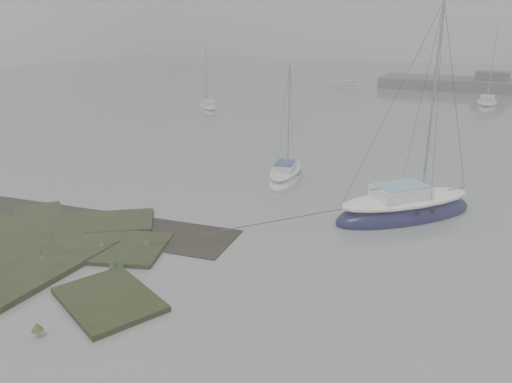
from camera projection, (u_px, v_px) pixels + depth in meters
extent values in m
plane|color=slate|center=(350.00, 128.00, 42.19)|extent=(160.00, 160.00, 0.00)
cube|color=#424247|center=(492.00, 81.00, 64.15)|extent=(4.00, 3.00, 2.20)
ellipsoid|color=#121137|center=(404.00, 214.00, 22.93)|extent=(6.60, 6.81, 1.73)
ellipsoid|color=white|center=(406.00, 200.00, 22.71)|extent=(5.63, 5.82, 0.49)
cube|color=white|center=(401.00, 192.00, 22.46)|extent=(2.79, 2.83, 0.51)
cube|color=#7AB2CB|center=(401.00, 186.00, 22.37)|extent=(2.58, 2.61, 0.08)
cylinder|color=#939399|center=(433.00, 101.00, 21.60)|extent=(0.11, 0.11, 8.16)
cylinder|color=#939399|center=(398.00, 186.00, 22.30)|extent=(2.02, 2.15, 0.09)
ellipsoid|color=silver|center=(285.00, 178.00, 28.32)|extent=(2.47, 5.10, 1.19)
ellipsoid|color=silver|center=(285.00, 170.00, 28.16)|extent=(2.04, 4.42, 0.34)
cube|color=silver|center=(285.00, 166.00, 27.88)|extent=(1.33, 1.84, 0.35)
cube|color=navy|center=(285.00, 163.00, 27.82)|extent=(1.24, 1.69, 0.06)
cylinder|color=#939399|center=(289.00, 115.00, 27.76)|extent=(0.08, 0.08, 5.58)
cylinder|color=#939399|center=(284.00, 163.00, 27.69)|extent=(0.42, 1.93, 0.06)
ellipsoid|color=#B5BBC0|center=(208.00, 111.00, 49.91)|extent=(4.40, 4.99, 1.22)
ellipsoid|color=silver|center=(208.00, 106.00, 49.75)|extent=(3.74, 4.28, 0.35)
cube|color=silver|center=(208.00, 103.00, 49.46)|extent=(1.91, 2.03, 0.36)
cube|color=#B5B8C1|center=(208.00, 101.00, 49.39)|extent=(1.77, 1.87, 0.06)
cylinder|color=#939399|center=(206.00, 73.00, 49.35)|extent=(0.08, 0.08, 5.76)
cylinder|color=#939399|center=(208.00, 101.00, 49.26)|extent=(1.29, 1.63, 0.06)
ellipsoid|color=#ABAFB5|center=(486.00, 108.00, 51.60)|extent=(2.14, 6.29, 1.52)
ellipsoid|color=silver|center=(487.00, 102.00, 51.41)|extent=(1.72, 5.48, 0.43)
cube|color=silver|center=(487.00, 99.00, 51.05)|extent=(1.37, 2.17, 0.45)
cube|color=silver|center=(488.00, 96.00, 50.97)|extent=(1.28, 1.99, 0.07)
cylinder|color=#939399|center=(493.00, 62.00, 50.85)|extent=(0.10, 0.10, 7.16)
cylinder|color=#939399|center=(488.00, 96.00, 50.82)|extent=(0.11, 2.51, 0.08)
ellipsoid|color=#A9AEB3|center=(345.00, 88.00, 67.65)|extent=(4.91, 3.03, 1.13)
ellipsoid|color=silver|center=(345.00, 84.00, 67.51)|extent=(4.24, 2.54, 0.32)
cube|color=silver|center=(346.00, 82.00, 67.28)|extent=(1.84, 1.48, 0.33)
cube|color=silver|center=(346.00, 81.00, 67.22)|extent=(1.70, 1.38, 0.05)
cylinder|color=#939399|center=(343.00, 62.00, 66.98)|extent=(0.07, 0.07, 5.33)
cylinder|color=#939399|center=(347.00, 81.00, 67.13)|extent=(1.77, 0.69, 0.06)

